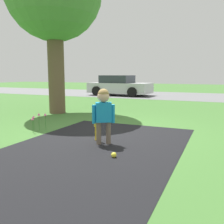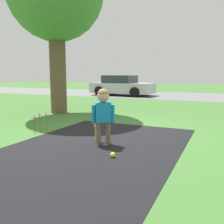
# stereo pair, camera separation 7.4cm
# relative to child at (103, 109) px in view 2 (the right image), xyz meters

# --- Properties ---
(ground_plane) EXTENTS (60.00, 60.00, 0.00)m
(ground_plane) POSITION_rel_child_xyz_m (-0.39, 0.97, -0.69)
(ground_plane) COLOR #3D6B2D
(driveway_strip) EXTENTS (3.04, 7.00, 0.01)m
(driveway_strip) POSITION_rel_child_xyz_m (-0.05, -1.53, -0.69)
(driveway_strip) COLOR black
(driveway_strip) RESTS_ON ground
(street_strip) EXTENTS (40.00, 6.00, 0.01)m
(street_strip) POSITION_rel_child_xyz_m (-0.39, 11.66, -0.69)
(street_strip) COLOR slate
(street_strip) RESTS_ON ground
(child) EXTENTS (0.38, 0.29, 1.06)m
(child) POSITION_rel_child_xyz_m (0.00, 0.00, 0.00)
(child) COLOR #6B5B4C
(child) RESTS_ON ground
(baseball_bat) EXTENTS (0.06, 0.06, 0.66)m
(baseball_bat) POSITION_rel_child_xyz_m (-0.26, 0.18, -0.26)
(baseball_bat) COLOR yellow
(baseball_bat) RESTS_ON ground
(sports_ball) EXTENTS (0.09, 0.09, 0.09)m
(sports_ball) POSITION_rel_child_xyz_m (0.49, -0.64, -0.65)
(sports_ball) COLOR yellow
(sports_ball) RESTS_ON ground
(parked_car) EXTENTS (3.94, 2.13, 1.26)m
(parked_car) POSITION_rel_child_xyz_m (-3.92, 10.51, -0.10)
(parked_car) COLOR #B7B7BC
(parked_car) RESTS_ON ground
(flower_bed) EXTENTS (0.47, 0.36, 0.44)m
(flower_bed) POSITION_rel_child_xyz_m (-1.89, 0.38, -0.36)
(flower_bed) COLOR #38702D
(flower_bed) RESTS_ON ground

